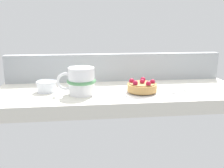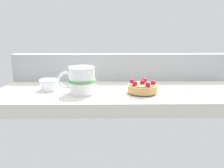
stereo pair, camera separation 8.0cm
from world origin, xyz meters
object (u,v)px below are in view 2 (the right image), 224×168
Objects in this scene: sugar_bowl at (49,84)px; raspberry_tart at (142,87)px; dessert_plate at (142,93)px; coffee_mug at (81,80)px; dessert_fork at (193,92)px.

raspberry_tart is at bearing -10.15° from sugar_bowl.
sugar_bowl is at bearing 169.84° from dessert_plate.
dessert_plate is at bearing -68.83° from raspberry_tart.
coffee_mug is (-19.76, 1.50, 2.05)cm from raspberry_tart.
dessert_plate is at bearing -10.16° from sugar_bowl.
coffee_mug is at bearing 179.48° from dessert_fork.
raspberry_tart is at bearing 111.17° from dessert_plate.
dessert_plate is 1.07× the size of coffee_mug.
coffee_mug is at bearing -19.61° from sugar_bowl.
sugar_bowl reaches higher than dessert_plate.
dessert_fork is (36.53, -0.33, -4.06)cm from coffee_mug.
dessert_plate is 16.81cm from dessert_fork.
raspberry_tart reaches higher than dessert_plate.
dessert_plate is 31.81cm from sugar_bowl.
coffee_mug is at bearing 175.67° from raspberry_tart.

